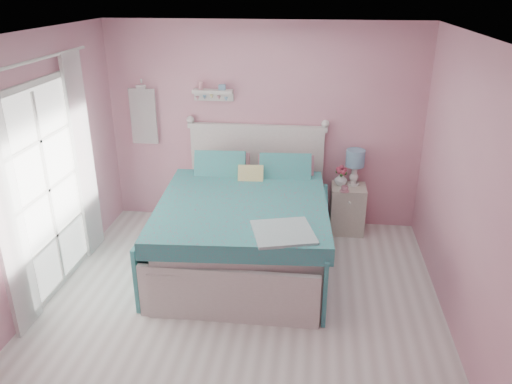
% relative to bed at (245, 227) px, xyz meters
% --- Properties ---
extents(floor, '(4.50, 4.50, 0.00)m').
position_rel_bed_xyz_m(floor, '(0.07, -1.10, -0.43)').
color(floor, beige).
rests_on(floor, ground).
extents(room_shell, '(4.50, 4.50, 4.50)m').
position_rel_bed_xyz_m(room_shell, '(0.07, -1.10, 1.15)').
color(room_shell, '#C87F96').
rests_on(room_shell, floor).
extents(bed, '(1.93, 2.35, 1.33)m').
position_rel_bed_xyz_m(bed, '(0.00, 0.00, 0.00)').
color(bed, silver).
rests_on(bed, floor).
extents(nightstand, '(0.43, 0.42, 0.62)m').
position_rel_bed_xyz_m(nightstand, '(1.20, 0.92, -0.12)').
color(nightstand, beige).
rests_on(nightstand, floor).
extents(table_lamp, '(0.23, 0.23, 0.47)m').
position_rel_bed_xyz_m(table_lamp, '(1.25, 0.98, 0.51)').
color(table_lamp, white).
rests_on(table_lamp, nightstand).
extents(vase, '(0.18, 0.18, 0.17)m').
position_rel_bed_xyz_m(vase, '(1.09, 0.96, 0.27)').
color(vase, silver).
rests_on(vase, nightstand).
extents(teacup, '(0.11, 0.11, 0.07)m').
position_rel_bed_xyz_m(teacup, '(1.13, 0.76, 0.22)').
color(teacup, '#CE8A9F').
rests_on(teacup, nightstand).
extents(roses, '(0.14, 0.11, 0.12)m').
position_rel_bed_xyz_m(roses, '(1.09, 0.95, 0.39)').
color(roses, '#C44360').
rests_on(roses, vase).
extents(wall_shelf, '(0.50, 0.15, 0.25)m').
position_rel_bed_xyz_m(wall_shelf, '(-0.55, 1.09, 1.30)').
color(wall_shelf, silver).
rests_on(wall_shelf, room_shell).
extents(hanging_dress, '(0.34, 0.03, 0.72)m').
position_rel_bed_xyz_m(hanging_dress, '(-1.48, 1.08, 0.97)').
color(hanging_dress, white).
rests_on(hanging_dress, room_shell).
extents(french_door, '(0.04, 1.32, 2.16)m').
position_rel_bed_xyz_m(french_door, '(-1.90, -0.70, 0.64)').
color(french_door, silver).
rests_on(french_door, floor).
extents(curtain_near, '(0.04, 0.40, 2.32)m').
position_rel_bed_xyz_m(curtain_near, '(-1.84, -1.44, 0.75)').
color(curtain_near, white).
rests_on(curtain_near, floor).
extents(curtain_far, '(0.04, 0.40, 2.32)m').
position_rel_bed_xyz_m(curtain_far, '(-1.84, 0.04, 0.75)').
color(curtain_far, white).
rests_on(curtain_far, floor).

